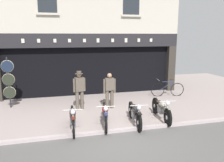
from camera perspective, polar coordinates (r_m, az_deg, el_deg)
The scene contains 11 objects.
ground at distance 7.05m, azimuth 3.65°, elevation -16.19°, with size 21.84×22.00×0.18m.
shop_facade at distance 14.11m, azimuth -6.39°, elevation 5.40°, with size 10.14×4.42×6.73m.
motorcycle_left at distance 8.08m, azimuth -9.73°, elevation -9.02°, with size 0.62×1.97×0.92m.
motorcycle_center_left at distance 8.34m, azimuth -1.75°, elevation -8.20°, with size 0.64×2.04×0.92m.
motorcycle_center at distance 8.51m, azimuth 5.71°, elevation -7.90°, with size 0.62×2.03×0.91m.
motorcycle_center_right at distance 9.09m, azimuth 12.16°, elevation -6.76°, with size 0.62×2.08×0.93m.
salesman_left at distance 10.07m, azimuth -8.10°, elevation -1.84°, with size 0.55×0.34×1.70m.
shopkeeper_center at distance 10.16m, azimuth -0.62°, elevation -2.01°, with size 0.56×0.24×1.59m.
tyre_sign_pole at distance 11.11m, azimuth -24.32°, elevation 0.23°, with size 0.53×0.06×2.29m.
advert_board_near at distance 13.03m, azimuth 3.56°, elevation 4.87°, with size 0.80×0.03×1.08m.
leaning_bicycle at distance 12.65m, azimuth 13.64°, elevation -1.96°, with size 1.77×0.51×0.95m.
Camera 1 is at (-1.98, -6.92, 3.21)m, focal length 36.82 mm.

